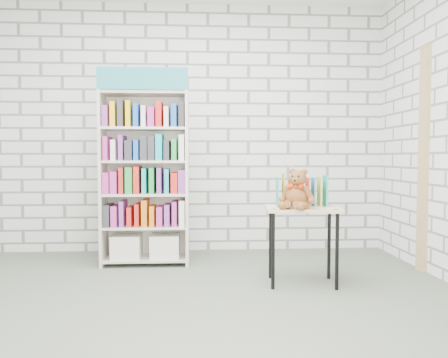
{
  "coord_description": "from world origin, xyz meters",
  "views": [
    {
      "loc": [
        0.12,
        -3.01,
        1.07
      ],
      "look_at": [
        0.35,
        0.95,
        0.87
      ],
      "focal_mm": 35.0,
      "sensor_mm": 36.0,
      "label": 1
    }
  ],
  "objects": [
    {
      "name": "ground",
      "position": [
        0.0,
        0.0,
        0.0
      ],
      "size": [
        4.5,
        4.5,
        0.0
      ],
      "primitive_type": "plane",
      "color": "#4F574A",
      "rests_on": "ground"
    },
    {
      "name": "table_books",
      "position": [
        1.01,
        0.69,
        0.78
      ],
      "size": [
        0.44,
        0.23,
        0.25
      ],
      "color": "teal",
      "rests_on": "display_table"
    },
    {
      "name": "teddy_bear",
      "position": [
        0.93,
        0.51,
        0.79
      ],
      "size": [
        0.31,
        0.3,
        0.33
      ],
      "color": "brown",
      "rests_on": "display_table"
    },
    {
      "name": "door_trim",
      "position": [
        2.23,
        0.95,
        1.05
      ],
      "size": [
        0.05,
        0.12,
        2.1
      ],
      "primitive_type": "cube",
      "color": "tan",
      "rests_on": "ground"
    },
    {
      "name": "room_shell",
      "position": [
        0.0,
        0.0,
        1.78
      ],
      "size": [
        4.52,
        4.02,
        2.81
      ],
      "color": "silver",
      "rests_on": "ground"
    },
    {
      "name": "display_table",
      "position": [
        1.0,
        0.59,
        0.56
      ],
      "size": [
        0.65,
        0.48,
        0.65
      ],
      "color": "tan",
      "rests_on": "ground"
    },
    {
      "name": "bookshelf",
      "position": [
        -0.4,
        1.36,
        0.88
      ],
      "size": [
        0.86,
        0.33,
        1.92
      ],
      "color": "beige",
      "rests_on": "ground"
    }
  ]
}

